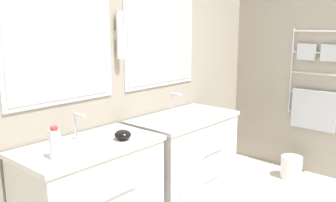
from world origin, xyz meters
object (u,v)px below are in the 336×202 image
(vanity_right, at_px, (187,158))
(toiletry_bottle, at_px, (55,144))
(amenity_bowl, at_px, (123,135))
(vanity_left, at_px, (94,197))
(waste_bin, at_px, (291,167))

(vanity_right, bearing_deg, toiletry_bottle, -177.67)
(amenity_bowl, bearing_deg, vanity_right, 5.06)
(vanity_left, xyz_separation_m, waste_bin, (2.32, -0.58, -0.30))
(vanity_right, height_order, toiletry_bottle, toiletry_bottle)
(vanity_left, xyz_separation_m, vanity_right, (1.14, 0.00, 0.00))
(vanity_right, distance_m, toiletry_bottle, 1.57)
(toiletry_bottle, distance_m, waste_bin, 2.83)
(vanity_left, height_order, vanity_right, same)
(amenity_bowl, distance_m, waste_bin, 2.27)
(amenity_bowl, bearing_deg, toiletry_bottle, 178.03)
(vanity_left, relative_size, vanity_right, 1.00)
(waste_bin, bearing_deg, vanity_right, 153.72)
(toiletry_bottle, bearing_deg, vanity_right, 2.33)
(toiletry_bottle, relative_size, waste_bin, 0.88)
(vanity_left, height_order, waste_bin, vanity_left)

